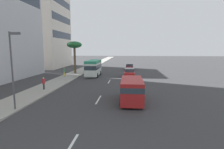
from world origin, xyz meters
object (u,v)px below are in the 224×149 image
at_px(palm_tree, 74,46).
at_px(pedestrian_by_tree, 64,71).
at_px(car_lead, 129,67).
at_px(van_fourth, 132,89).
at_px(pedestrian_mid_block, 44,83).
at_px(minibus_second, 93,67).
at_px(street_lamp, 13,62).
at_px(car_third, 129,73).

bearing_deg(palm_tree, pedestrian_by_tree, 170.33).
relative_size(car_lead, pedestrian_by_tree, 2.71).
xyz_separation_m(van_fourth, palm_tree, (19.61, 11.64, 4.52)).
bearing_deg(pedestrian_mid_block, palm_tree, 34.53).
xyz_separation_m(car_lead, palm_tree, (-8.48, 11.52, 5.10)).
height_order(van_fourth, palm_tree, palm_tree).
height_order(minibus_second, palm_tree, palm_tree).
bearing_deg(car_lead, pedestrian_mid_block, 155.64).
height_order(van_fourth, street_lamp, street_lamp).
bearing_deg(van_fourth, palm_tree, 30.68).
height_order(car_lead, pedestrian_by_tree, pedestrian_by_tree).
height_order(minibus_second, car_third, minibus_second).
bearing_deg(pedestrian_mid_block, car_third, -7.60).
bearing_deg(palm_tree, car_lead, -53.65).
relative_size(pedestrian_by_tree, palm_tree, 0.25).
xyz_separation_m(minibus_second, palm_tree, (2.77, 4.49, 4.17)).
bearing_deg(minibus_second, palm_tree, -121.71).
bearing_deg(car_lead, van_fourth, -179.77).
bearing_deg(street_lamp, car_third, -25.43).
bearing_deg(pedestrian_mid_block, car_lead, 8.04).
bearing_deg(pedestrian_by_tree, van_fourth, 149.24).
height_order(car_third, pedestrian_by_tree, pedestrian_by_tree).
distance_m(minibus_second, car_third, 7.02).
distance_m(car_third, van_fourth, 16.89).
distance_m(pedestrian_by_tree, palm_tree, 6.58).
relative_size(car_lead, van_fourth, 0.85).
bearing_deg(minibus_second, pedestrian_mid_block, -16.85).
bearing_deg(pedestrian_by_tree, street_lamp, 117.41).
bearing_deg(pedestrian_mid_block, van_fourth, -77.16).
relative_size(van_fourth, pedestrian_by_tree, 3.20).
distance_m(car_lead, street_lamp, 33.38).
distance_m(car_lead, van_fourth, 28.10).
height_order(car_lead, street_lamp, street_lamp).
xyz_separation_m(minibus_second, pedestrian_mid_block, (-12.91, 3.91, -0.67)).
distance_m(pedestrian_mid_block, pedestrian_by_tree, 11.30).
bearing_deg(van_fourth, pedestrian_by_tree, 39.30).
distance_m(car_third, pedestrian_mid_block, 16.91).
relative_size(pedestrian_mid_block, pedestrian_by_tree, 0.94).
xyz_separation_m(pedestrian_mid_block, pedestrian_by_tree, (11.22, 1.34, 0.07)).
distance_m(car_lead, palm_tree, 15.19).
bearing_deg(street_lamp, car_lead, -17.21).
xyz_separation_m(minibus_second, van_fourth, (-16.84, -7.15, -0.35)).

